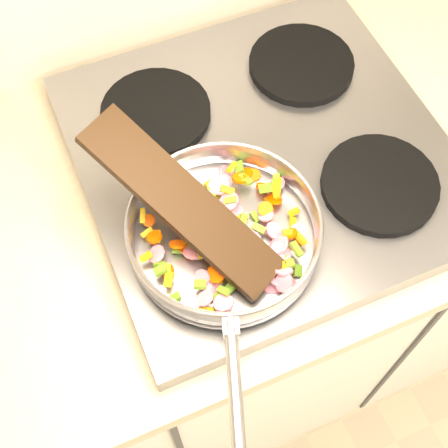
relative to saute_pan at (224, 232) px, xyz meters
name	(u,v)px	position (x,y,z in m)	size (l,w,h in m)	color
cooktop	(263,157)	(0.13, 0.14, -0.07)	(0.60, 0.60, 0.04)	#939399
grate_fl	(219,245)	(-0.01, 0.00, -0.04)	(0.19, 0.19, 0.02)	black
grate_fr	(380,184)	(0.27, 0.00, -0.04)	(0.19, 0.19, 0.02)	black
grate_bl	(156,112)	(-0.01, 0.28, -0.04)	(0.19, 0.19, 0.02)	black
grate_br	(301,64)	(0.27, 0.28, -0.04)	(0.19, 0.19, 0.02)	black
saute_pan	(224,232)	(0.00, 0.00, 0.00)	(0.33, 0.48, 0.06)	#9E9EA5
vegetable_heap	(230,235)	(0.01, 0.00, -0.01)	(0.26, 0.25, 0.05)	#5D8E21
wooden_spatula	(182,203)	(-0.05, 0.04, 0.05)	(0.33, 0.08, 0.02)	black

